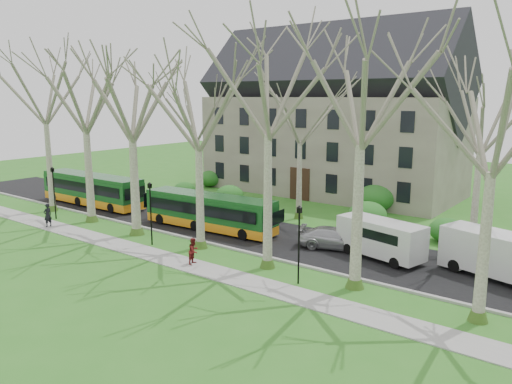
# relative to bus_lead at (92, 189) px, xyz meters

# --- Properties ---
(ground) EXTENTS (120.00, 120.00, 0.00)m
(ground) POSITION_rel_bus_lead_xyz_m (20.06, -4.03, -1.54)
(ground) COLOR #2F7321
(ground) RESTS_ON ground
(sidewalk) EXTENTS (70.00, 2.00, 0.06)m
(sidewalk) POSITION_rel_bus_lead_xyz_m (20.06, -6.53, -1.51)
(sidewalk) COLOR gray
(sidewalk) RESTS_ON ground
(road) EXTENTS (80.00, 8.00, 0.06)m
(road) POSITION_rel_bus_lead_xyz_m (20.06, 1.47, -1.51)
(road) COLOR black
(road) RESTS_ON ground
(curb) EXTENTS (80.00, 0.25, 0.14)m
(curb) POSITION_rel_bus_lead_xyz_m (20.06, -2.53, -1.47)
(curb) COLOR #A5A39E
(curb) RESTS_ON ground
(building) EXTENTS (26.50, 12.20, 16.00)m
(building) POSITION_rel_bus_lead_xyz_m (14.06, 19.97, 6.53)
(building) COLOR slate
(building) RESTS_ON ground
(tree_row_verge) EXTENTS (49.00, 7.00, 14.00)m
(tree_row_verge) POSITION_rel_bus_lead_xyz_m (20.06, -3.73, 5.46)
(tree_row_verge) COLOR gray
(tree_row_verge) RESTS_ON ground
(tree_row_far) EXTENTS (33.00, 7.00, 12.00)m
(tree_row_far) POSITION_rel_bus_lead_xyz_m (18.72, 6.97, 4.46)
(tree_row_far) COLOR gray
(tree_row_far) RESTS_ON ground
(lamp_row) EXTENTS (36.22, 0.22, 4.30)m
(lamp_row) POSITION_rel_bus_lead_xyz_m (20.06, -5.03, 1.03)
(lamp_row) COLOR black
(lamp_row) RESTS_ON ground
(hedges) EXTENTS (30.60, 8.60, 2.00)m
(hedges) POSITION_rel_bus_lead_xyz_m (15.39, 9.97, -0.54)
(hedges) COLOR #1C6222
(hedges) RESTS_ON ground
(bus_lead) EXTENTS (11.91, 2.77, 2.96)m
(bus_lead) POSITION_rel_bus_lead_xyz_m (0.00, 0.00, 0.00)
(bus_lead) COLOR #154C1D
(bus_lead) RESTS_ON road
(bus_follow) EXTENTS (11.19, 3.02, 2.77)m
(bus_follow) POSITION_rel_bus_lead_xyz_m (14.57, 0.31, -0.10)
(bus_follow) COLOR #154C1D
(bus_follow) RESTS_ON road
(sedan) EXTENTS (5.22, 3.48, 1.40)m
(sedan) POSITION_rel_bus_lead_xyz_m (24.62, 1.74, -0.78)
(sedan) COLOR #A9AAAE
(sedan) RESTS_ON road
(van_a) EXTENTS (5.90, 3.27, 2.43)m
(van_a) POSITION_rel_bus_lead_xyz_m (27.87, 1.65, -0.26)
(van_a) COLOR silver
(van_a) RESTS_ON road
(van_b) EXTENTS (6.32, 3.74, 2.60)m
(van_b) POSITION_rel_bus_lead_xyz_m (34.46, 2.33, -0.18)
(van_b) COLOR silver
(van_b) RESTS_ON road
(pedestrian_a) EXTENTS (0.50, 0.71, 1.84)m
(pedestrian_a) POSITION_rel_bus_lead_xyz_m (4.04, -6.87, -0.56)
(pedestrian_a) COLOR black
(pedestrian_a) RESTS_ON sidewalk
(pedestrian_b) EXTENTS (0.78, 0.91, 1.62)m
(pedestrian_b) POSITION_rel_bus_lead_xyz_m (19.28, -6.24, -0.67)
(pedestrian_b) COLOR maroon
(pedestrian_b) RESTS_ON sidewalk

